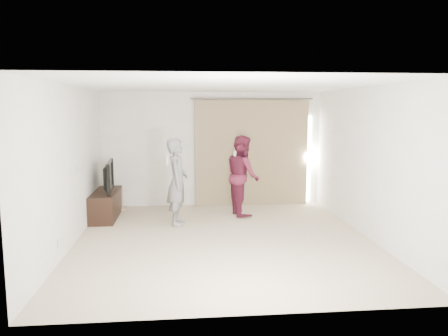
{
  "coord_description": "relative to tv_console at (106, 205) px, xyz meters",
  "views": [
    {
      "loc": [
        -0.69,
        -7.18,
        2.25
      ],
      "look_at": [
        0.12,
        1.2,
        1.07
      ],
      "focal_mm": 35.0,
      "sensor_mm": 36.0,
      "label": 1
    }
  ],
  "objects": [
    {
      "name": "ceiling",
      "position": [
        2.27,
        -1.76,
        2.33
      ],
      "size": [
        5.0,
        5.5,
        0.01
      ],
      "primitive_type": "cube",
      "color": "white",
      "rests_on": "wall_back"
    },
    {
      "name": "scratching_post",
      "position": [
        0.17,
        0.64,
        -0.08
      ],
      "size": [
        0.36,
        0.36,
        0.49
      ],
      "color": "tan",
      "rests_on": "ground"
    },
    {
      "name": "floor",
      "position": [
        2.27,
        -1.76,
        -0.27
      ],
      "size": [
        5.5,
        5.5,
        0.0
      ],
      "primitive_type": "plane",
      "color": "#C7B795",
      "rests_on": "ground"
    },
    {
      "name": "tv",
      "position": [
        0.0,
        0.0,
        0.59
      ],
      "size": [
        0.23,
        1.1,
        0.63
      ],
      "primitive_type": "imported",
      "rotation": [
        0.0,
        0.0,
        1.66
      ],
      "color": "black",
      "rests_on": "tv_console"
    },
    {
      "name": "wall_back",
      "position": [
        2.27,
        0.99,
        1.03
      ],
      "size": [
        5.0,
        0.04,
        2.6
      ],
      "primitive_type": "cube",
      "color": "white",
      "rests_on": "ground"
    },
    {
      "name": "person_woman",
      "position": [
        2.83,
        0.0,
        0.57
      ],
      "size": [
        0.75,
        0.9,
        1.68
      ],
      "color": "#59182D",
      "rests_on": "ground"
    },
    {
      "name": "curtain",
      "position": [
        3.18,
        0.92,
        0.93
      ],
      "size": [
        2.8,
        0.11,
        2.46
      ],
      "color": "tan",
      "rests_on": "ground"
    },
    {
      "name": "tv_console",
      "position": [
        0.0,
        0.0,
        0.0
      ],
      "size": [
        0.49,
        1.41,
        0.54
      ],
      "primitive_type": "cube",
      "color": "black",
      "rests_on": "ground"
    },
    {
      "name": "person_man",
      "position": [
        1.48,
        -0.65,
        0.56
      ],
      "size": [
        0.46,
        0.65,
        1.66
      ],
      "color": "slate",
      "rests_on": "ground"
    },
    {
      "name": "wall_left",
      "position": [
        -0.23,
        -1.76,
        1.03
      ],
      "size": [
        0.04,
        5.5,
        2.6
      ],
      "color": "white",
      "rests_on": "ground"
    }
  ]
}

